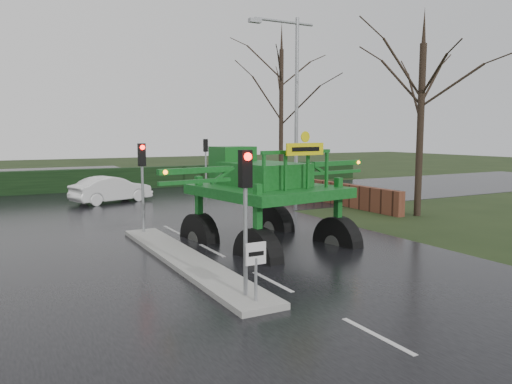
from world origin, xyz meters
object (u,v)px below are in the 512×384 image
white_sedan (112,203)px  keep_left_sign (256,262)px  traffic_signal_near (245,191)px  crop_sprayer (253,184)px  traffic_signal_mid (142,168)px  traffic_signal_far (206,153)px  street_light_right (292,94)px

white_sedan → keep_left_sign: bearing=158.3°
keep_left_sign → traffic_signal_near: 1.61m
traffic_signal_near → crop_sprayer: 4.13m
traffic_signal_near → crop_sprayer: bearing=59.5°
traffic_signal_mid → traffic_signal_far: bearing=58.1°
keep_left_sign → white_sedan: keep_left_sign is taller
traffic_signal_far → keep_left_sign: bearing=70.1°
keep_left_sign → traffic_signal_near: traffic_signal_near is taller
keep_left_sign → traffic_signal_far: bearing=70.1°
crop_sprayer → keep_left_sign: bearing=-126.0°
traffic_signal_mid → street_light_right: 11.05m
traffic_signal_far → white_sedan: 7.75m
crop_sprayer → traffic_signal_mid: bearing=104.3°
traffic_signal_near → traffic_signal_mid: same height
traffic_signal_far → crop_sprayer: bearing=71.9°
street_light_right → traffic_signal_mid: bearing=-154.6°
traffic_signal_near → traffic_signal_mid: 8.50m
traffic_signal_near → traffic_signal_far: 22.42m
traffic_signal_near → white_sedan: 18.64m
traffic_signal_far → crop_sprayer: 18.38m
crop_sprayer → white_sedan: crop_sprayer is taller
keep_left_sign → street_light_right: (9.49, 13.50, 4.93)m
white_sedan → street_light_right: bearing=-141.2°
keep_left_sign → street_light_right: 17.23m
traffic_signal_mid → crop_sprayer: bearing=-67.1°
keep_left_sign → white_sedan: size_ratio=0.30×
keep_left_sign → traffic_signal_mid: traffic_signal_mid is taller
traffic_signal_far → crop_sprayer: size_ratio=0.40×
street_light_right → white_sedan: 11.74m
traffic_signal_near → keep_left_sign: bearing=-90.0°
keep_left_sign → white_sedan: bearing=87.1°
traffic_signal_far → street_light_right: (1.69, -8.01, 3.40)m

